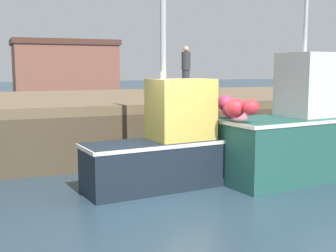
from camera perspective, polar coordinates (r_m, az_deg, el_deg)
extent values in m
cube|color=#283D4C|center=(8.52, 1.46, -10.41)|extent=(120.00, 160.00, 0.10)
cube|color=brown|center=(16.07, 2.21, 3.74)|extent=(13.83, 7.92, 0.25)
cube|color=#4E402E|center=(12.77, 9.31, -1.03)|extent=(13.83, 0.24, 1.39)
cylinder|color=#4E402E|center=(12.85, 9.10, -0.98)|extent=(0.32, 0.32, 1.39)
cylinder|color=#4E402E|center=(18.62, -14.43, 1.50)|extent=(0.32, 0.32, 1.39)
cylinder|color=#4E402E|center=(21.36, 8.22, 2.40)|extent=(0.32, 0.32, 1.39)
cylinder|color=#4E402E|center=(11.52, -4.92, -1.89)|extent=(6.54, 0.16, 1.27)
cube|color=#19232D|center=(9.53, -0.62, -4.94)|extent=(3.53, 1.46, 1.03)
cube|color=silver|center=(9.44, -0.62, -2.17)|extent=(3.60, 1.49, 0.08)
cube|color=gold|center=(9.55, 1.66, 2.19)|extent=(1.39, 1.09, 1.30)
cylinder|color=#B7B7BC|center=(9.35, -0.64, 13.36)|extent=(0.12, 0.12, 2.37)
cube|color=#23564C|center=(10.83, 16.79, -2.63)|extent=(4.23, 2.02, 1.45)
cube|color=silver|center=(10.73, 16.92, 0.93)|extent=(4.31, 2.06, 0.08)
cube|color=silver|center=(11.05, 18.92, 5.11)|extent=(1.95, 1.33, 1.47)
sphere|color=#DB3866|center=(10.05, 7.40, 2.95)|extent=(0.36, 0.36, 0.36)
sphere|color=red|center=(9.21, 8.71, 2.32)|extent=(0.41, 0.41, 0.41)
sphere|color=#DB3866|center=(10.21, 8.91, 2.55)|extent=(0.36, 0.36, 0.36)
sphere|color=red|center=(9.05, 10.68, 2.41)|extent=(0.34, 0.34, 0.34)
sphere|color=#DB3866|center=(9.83, 8.01, 2.04)|extent=(0.33, 0.33, 0.33)
sphere|color=#EA5B70|center=(9.93, 9.16, 0.88)|extent=(0.38, 0.38, 0.38)
cylinder|color=#2D3342|center=(16.98, 2.33, 5.82)|extent=(0.29, 0.29, 0.86)
cylinder|color=#333338|center=(16.97, 2.34, 8.41)|extent=(0.34, 0.34, 0.67)
sphere|color=tan|center=(16.99, 2.35, 9.92)|extent=(0.22, 0.22, 0.22)
cube|color=brown|center=(43.82, -13.18, 7.04)|extent=(9.37, 5.39, 4.70)
cube|color=#4F2D24|center=(43.88, -13.28, 10.43)|extent=(9.74, 5.60, 0.50)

